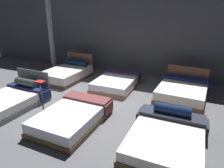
# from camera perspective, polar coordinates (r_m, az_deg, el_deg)

# --- Properties ---
(ground_plane) EXTENTS (18.00, 18.00, 0.02)m
(ground_plane) POSITION_cam_1_polar(r_m,az_deg,el_deg) (6.50, -4.77, -6.30)
(ground_plane) COLOR #5B5B60
(showroom_back_wall) EXTENTS (18.00, 0.06, 3.50)m
(showroom_back_wall) POSITION_cam_1_polar(r_m,az_deg,el_deg) (9.32, 6.34, 13.28)
(showroom_back_wall) COLOR #47474C
(showroom_back_wall) RESTS_ON ground_plane
(bed_0) EXTENTS (1.62, 2.09, 0.94)m
(bed_0) POSITION_cam_1_polar(r_m,az_deg,el_deg) (7.16, -26.34, -3.77)
(bed_0) COLOR #535859
(bed_0) RESTS_ON ground_plane
(bed_1) EXTENTS (1.49, 2.15, 0.47)m
(bed_1) POSITION_cam_1_polar(r_m,az_deg,el_deg) (5.58, -11.07, -8.96)
(bed_1) COLOR brown
(bed_1) RESTS_ON ground_plane
(bed_2) EXTENTS (1.73, 2.10, 0.70)m
(bed_2) POSITION_cam_1_polar(r_m,az_deg,el_deg) (4.83, 15.22, -14.36)
(bed_2) COLOR brown
(bed_2) RESTS_ON ground_plane
(bed_3) EXTENTS (1.59, 2.22, 0.97)m
(bed_3) POSITION_cam_1_polar(r_m,az_deg,el_deg) (9.06, -12.60, 2.93)
(bed_3) COLOR brown
(bed_3) RESTS_ON ground_plane
(bed_4) EXTENTS (1.54, 2.04, 0.42)m
(bed_4) POSITION_cam_1_polar(r_m,az_deg,el_deg) (7.94, 1.24, 0.48)
(bed_4) COLOR #9A6950
(bed_4) RESTS_ON ground_plane
(bed_5) EXTENTS (1.73, 2.12, 0.87)m
(bed_5) POSITION_cam_1_polar(r_m,az_deg,el_deg) (7.45, 19.38, -1.75)
(bed_5) COLOR brown
(bed_5) RESTS_ON ground_plane
(price_sign) EXTENTS (0.28, 0.24, 1.00)m
(price_sign) POSITION_cam_1_polar(r_m,az_deg,el_deg) (6.25, -19.17, -4.55)
(price_sign) COLOR #3F3F44
(price_sign) RESTS_ON ground_plane
(support_pillar) EXTENTS (0.24, 0.24, 3.50)m
(support_pillar) POSITION_cam_1_polar(r_m,az_deg,el_deg) (10.65, -16.98, 13.45)
(support_pillar) COLOR #99999E
(support_pillar) RESTS_ON ground_plane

